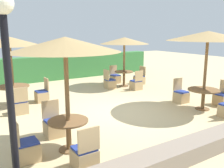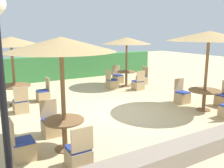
{
  "view_description": "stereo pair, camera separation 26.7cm",
  "coord_description": "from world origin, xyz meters",
  "views": [
    {
      "loc": [
        -4.65,
        -6.62,
        2.73
      ],
      "look_at": [
        0.0,
        0.6,
        0.9
      ],
      "focal_mm": 40.0,
      "sensor_mm": 36.0,
      "label": 1
    },
    {
      "loc": [
        -4.43,
        -6.76,
        2.73
      ],
      "look_at": [
        0.0,
        0.6,
        0.9
      ],
      "focal_mm": 40.0,
      "sensor_mm": 36.0,
      "label": 2
    }
  ],
  "objects": [
    {
      "name": "patio_chair_back_left_east",
      "position": [
        -1.82,
        2.84,
        0.26
      ],
      "size": [
        0.46,
        0.46,
        0.93
      ],
      "rotation": [
        0.0,
        0.0,
        1.57
      ],
      "color": "tan",
      "rests_on": "ground_plane"
    },
    {
      "name": "patio_chair_front_right_east",
      "position": [
        3.67,
        -1.27,
        0.26
      ],
      "size": [
        0.46,
        0.46,
        0.93
      ],
      "rotation": [
        0.0,
        0.0,
        1.57
      ],
      "color": "tan",
      "rests_on": "ground_plane"
    },
    {
      "name": "stone_border",
      "position": [
        0.0,
        -3.3,
        0.19
      ],
      "size": [
        10.0,
        0.56,
        0.37
      ],
      "primitive_type": "cube",
      "color": "gray",
      "rests_on": "ground_plane"
    },
    {
      "name": "patio_chair_front_right_north",
      "position": [
        2.69,
        -0.18,
        0.26
      ],
      "size": [
        0.46,
        0.46,
        0.93
      ],
      "rotation": [
        0.0,
        0.0,
        3.14
      ],
      "color": "tan",
      "rests_on": "ground_plane"
    },
    {
      "name": "patio_chair_back_left_south",
      "position": [
        -2.89,
        1.81,
        0.26
      ],
      "size": [
        0.46,
        0.46,
        0.93
      ],
      "color": "tan",
      "rests_on": "ground_plane"
    },
    {
      "name": "ground_plane",
      "position": [
        0.0,
        0.0,
        0.0
      ],
      "size": [
        40.0,
        40.0,
        0.0
      ],
      "primitive_type": "plane",
      "color": "#C6B284"
    },
    {
      "name": "parasol_front_left",
      "position": [
        -2.57,
        -1.54,
        2.44
      ],
      "size": [
        2.42,
        2.42,
        2.61
      ],
      "color": "brown",
      "rests_on": "ground_plane"
    },
    {
      "name": "patio_chair_back_right_west",
      "position": [
        1.65,
        3.37,
        0.26
      ],
      "size": [
        0.46,
        0.46,
        0.93
      ],
      "rotation": [
        0.0,
        0.0,
        -1.57
      ],
      "color": "tan",
      "rests_on": "ground_plane"
    },
    {
      "name": "round_table_front_right",
      "position": [
        2.66,
        -1.22,
        0.58
      ],
      "size": [
        1.09,
        1.09,
        0.73
      ],
      "color": "brown",
      "rests_on": "ground_plane"
    },
    {
      "name": "parasol_back_left",
      "position": [
        -2.87,
        2.86,
        2.36
      ],
      "size": [
        2.28,
        2.28,
        2.53
      ],
      "color": "brown",
      "rests_on": "ground_plane"
    },
    {
      "name": "parasol_front_right",
      "position": [
        2.66,
        -1.22,
        2.56
      ],
      "size": [
        2.79,
        2.79,
        2.73
      ],
      "color": "brown",
      "rests_on": "ground_plane"
    },
    {
      "name": "patio_chair_back_right_east",
      "position": [
        3.49,
        3.35,
        0.26
      ],
      "size": [
        0.46,
        0.46,
        0.93
      ],
      "rotation": [
        0.0,
        0.0,
        1.57
      ],
      "color": "tan",
      "rests_on": "ground_plane"
    },
    {
      "name": "hedge_row",
      "position": [
        0.0,
        6.98,
        0.68
      ],
      "size": [
        13.0,
        0.7,
        1.35
      ],
      "primitive_type": "cube",
      "color": "#387A3D",
      "rests_on": "ground_plane"
    },
    {
      "name": "round_table_back_left",
      "position": [
        -2.87,
        2.86,
        0.61
      ],
      "size": [
        1.16,
        1.16,
        0.76
      ],
      "color": "brown",
      "rests_on": "ground_plane"
    },
    {
      "name": "round_table_back_right",
      "position": [
        2.53,
        3.41,
        0.56
      ],
      "size": [
        0.92,
        0.92,
        0.76
      ],
      "color": "brown",
      "rests_on": "ground_plane"
    },
    {
      "name": "patio_chair_back_right_south",
      "position": [
        2.56,
        2.46,
        0.26
      ],
      "size": [
        0.46,
        0.46,
        0.93
      ],
      "color": "tan",
      "rests_on": "ground_plane"
    },
    {
      "name": "patio_chair_front_left_west",
      "position": [
        -3.52,
        -1.51,
        0.26
      ],
      "size": [
        0.46,
        0.46,
        0.93
      ],
      "rotation": [
        0.0,
        0.0,
        -1.57
      ],
      "color": "tan",
      "rests_on": "ground_plane"
    },
    {
      "name": "patio_chair_front_left_south",
      "position": [
        -2.62,
        -2.45,
        0.26
      ],
      "size": [
        0.46,
        0.46,
        0.93
      ],
      "color": "tan",
      "rests_on": "ground_plane"
    },
    {
      "name": "patio_chair_back_right_north",
      "position": [
        2.58,
        4.3,
        0.26
      ],
      "size": [
        0.46,
        0.46,
        0.93
      ],
      "rotation": [
        0.0,
        0.0,
        3.14
      ],
      "color": "tan",
      "rests_on": "ground_plane"
    },
    {
      "name": "patio_chair_front_left_north",
      "position": [
        -2.59,
        -0.56,
        0.26
      ],
      "size": [
        0.46,
        0.46,
        0.93
      ],
      "rotation": [
        0.0,
        0.0,
        3.14
      ],
      "color": "tan",
      "rests_on": "ground_plane"
    },
    {
      "name": "parasol_back_right",
      "position": [
        2.53,
        3.41,
        2.26
      ],
      "size": [
        2.4,
        2.4,
        2.43
      ],
      "color": "brown",
      "rests_on": "ground_plane"
    },
    {
      "name": "round_table_front_left",
      "position": [
        -2.57,
        -1.54,
        0.55
      ],
      "size": [
        0.92,
        0.92,
        0.73
      ],
      "color": "brown",
      "rests_on": "ground_plane"
    }
  ]
}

